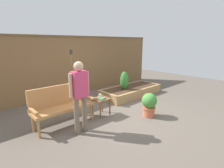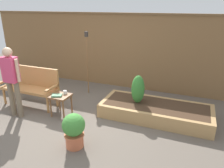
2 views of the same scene
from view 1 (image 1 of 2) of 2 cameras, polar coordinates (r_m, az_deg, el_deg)
name	(u,v)px [view 1 (image 1 of 2)]	position (r m, az deg, el deg)	size (l,w,h in m)	color
ground_plane	(120,115)	(4.80, 2.59, -10.11)	(14.00, 14.00, 0.00)	#60564C
fence_back	(70,66)	(6.55, -13.74, 5.86)	(8.40, 0.14, 2.16)	brown
garden_bench	(61,102)	(4.29, -16.33, -5.82)	(1.44, 0.48, 0.94)	#B77F47
side_table	(101,101)	(4.66, -3.60, -5.67)	(0.40, 0.40, 0.48)	brown
cup_on_table	(100,95)	(4.73, -3.91, -3.78)	(0.11, 0.08, 0.08)	silver
book_on_table	(101,99)	(4.55, -3.53, -4.81)	(0.22, 0.15, 0.03)	#4C7A56
potted_boxwood	(149,104)	(4.70, 12.11, -6.37)	(0.40, 0.40, 0.64)	#C66642
raised_planter_bed	(131,91)	(6.53, 6.29, -2.29)	(2.40, 1.00, 0.30)	#AD8451
shrub_near_bench	(124,81)	(6.10, 4.05, 1.14)	(0.29, 0.29, 0.64)	brown
tiki_torch	(72,67)	(5.57, -13.13, 5.43)	(0.10, 0.10, 1.71)	brown
person_by_bench	(80,91)	(3.67, -10.62, -2.42)	(0.47, 0.20, 1.56)	#70604C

